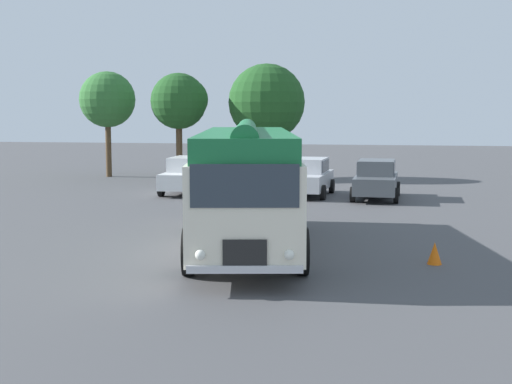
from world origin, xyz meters
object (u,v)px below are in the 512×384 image
Objects in this scene: car_near_left at (188,175)px; traffic_cone at (435,253)px; car_mid_right at (308,177)px; car_mid_left at (246,177)px; vintage_bus at (246,180)px; car_far_right at (376,179)px.

traffic_cone is at bearing -53.36° from car_near_left.
car_near_left is 0.98× the size of car_mid_right.
car_near_left is 2.81m from car_mid_left.
car_near_left is at bearing 126.64° from traffic_cone.
vintage_bus is 2.43× the size of car_far_right.
car_mid_left is 2.74m from car_mid_right.
car_mid_right is at bearing 108.57° from traffic_cone.
vintage_bus is at bearing -67.68° from car_near_left.
car_far_right is 7.76× the size of traffic_cone.
car_near_left and car_far_right have the same top height.
vintage_bus is at bearing -91.73° from car_mid_right.
car_mid_right is at bearing 88.27° from vintage_bus.
car_near_left is at bearing -179.03° from car_mid_right.
car_mid_left is at bearing -8.40° from car_near_left.
car_mid_left is 14.96m from traffic_cone.
car_mid_right is 1.01× the size of car_far_right.
car_mid_right is 3.05m from car_far_right.
car_mid_right is 7.84× the size of traffic_cone.
car_near_left is 5.47m from car_mid_right.
vintage_bus is 12.25m from car_mid_left.
car_mid_left is 1.01× the size of car_far_right.
car_mid_left is 1.00× the size of car_mid_right.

